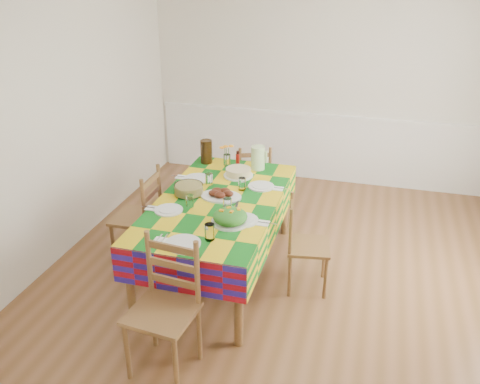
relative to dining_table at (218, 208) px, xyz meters
name	(u,v)px	position (x,y,z in m)	size (l,w,h in m)	color
room	(288,144)	(0.61, 0.06, 0.65)	(4.58, 5.08, 2.78)	brown
wainscot	(320,145)	(0.61, 2.55, -0.21)	(4.41, 0.06, 0.92)	white
dining_table	(218,208)	(0.00, 0.00, 0.00)	(1.08, 2.01, 0.78)	brown
setting_near_head	(192,239)	(0.04, -0.78, 0.12)	(0.46, 0.30, 0.14)	silver
setting_left_near	(176,207)	(-0.29, -0.29, 0.11)	(0.45, 0.27, 0.12)	silver
setting_left_far	(201,179)	(-0.29, 0.35, 0.11)	(0.48, 0.28, 0.13)	silver
setting_right_near	(238,215)	(0.27, -0.29, 0.12)	(0.50, 0.29, 0.13)	silver
setting_right_far	(255,185)	(0.26, 0.34, 0.11)	(0.47, 0.27, 0.12)	silver
meat_platter	(221,194)	(0.01, 0.06, 0.12)	(0.38, 0.27, 0.07)	silver
salad_platter	(230,217)	(0.23, -0.39, 0.14)	(0.32, 0.32, 0.13)	silver
pasta_bowl	(189,189)	(-0.30, 0.04, 0.14)	(0.27, 0.27, 0.10)	white
cake	(238,172)	(0.03, 0.58, 0.13)	(0.30, 0.30, 0.08)	silver
serving_utensils	(233,205)	(0.16, -0.07, 0.09)	(0.16, 0.36, 0.01)	black
flower_vase	(227,157)	(-0.16, 0.81, 0.19)	(0.15, 0.12, 0.24)	white
hot_sauce	(238,158)	(-0.05, 0.84, 0.17)	(0.04, 0.04, 0.16)	#B2130E
green_pitcher	(258,158)	(0.17, 0.81, 0.21)	(0.14, 0.14, 0.24)	#C0E6A2
tea_pitcher	(206,152)	(-0.40, 0.84, 0.21)	(0.13, 0.13, 0.25)	black
name_card	(181,253)	(0.02, -0.96, 0.10)	(0.08, 0.03, 0.02)	silver
chair_near	(165,309)	(0.00, -1.26, -0.19)	(0.50, 0.48, 1.02)	brown
chair_far	(254,181)	(0.01, 1.27, -0.26)	(0.49, 0.48, 0.88)	brown
chair_left	(140,218)	(-0.80, 0.00, -0.21)	(0.42, 0.44, 0.98)	brown
chair_right	(304,246)	(0.81, -0.01, -0.26)	(0.43, 0.44, 0.88)	brown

